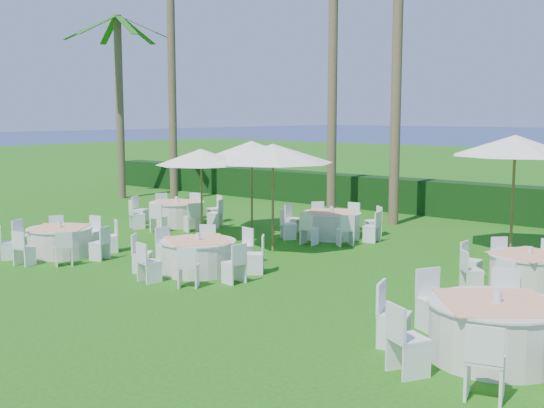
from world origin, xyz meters
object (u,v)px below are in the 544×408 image
(banquet_table_e, at_px, (331,224))
(umbrella_b, at_px, (273,153))
(banquet_table_a, at_px, (60,241))
(umbrella_d, at_px, (515,145))
(banquet_table_c, at_px, (496,329))
(umbrella_c, at_px, (252,149))
(banquet_table_b, at_px, (198,255))
(banquet_table_d, at_px, (177,213))
(umbrella_a, at_px, (201,157))
(banquet_table_f, at_px, (529,270))

(banquet_table_e, height_order, umbrella_b, umbrella_b)
(banquet_table_a, distance_m, umbrella_d, 11.59)
(banquet_table_c, height_order, umbrella_c, umbrella_c)
(banquet_table_a, bearing_deg, banquet_table_c, -1.18)
(banquet_table_c, height_order, umbrella_d, umbrella_d)
(banquet_table_b, xyz_separation_m, banquet_table_d, (-5.18, 4.14, 0.01))
(banquet_table_c, distance_m, umbrella_c, 11.61)
(umbrella_b, xyz_separation_m, umbrella_c, (-2.40, 1.94, -0.04))
(banquet_table_b, height_order, banquet_table_c, banquet_table_c)
(umbrella_b, distance_m, umbrella_d, 6.05)
(banquet_table_e, bearing_deg, banquet_table_d, -165.07)
(umbrella_a, distance_m, umbrella_b, 2.50)
(banquet_table_a, xyz_separation_m, banquet_table_c, (11.16, -0.23, 0.08))
(banquet_table_f, distance_m, umbrella_d, 4.34)
(banquet_table_a, distance_m, banquet_table_f, 10.96)
(umbrella_c, bearing_deg, banquet_table_c, -31.17)
(banquet_table_a, distance_m, umbrella_b, 5.74)
(banquet_table_d, distance_m, umbrella_a, 3.42)
(banquet_table_a, xyz_separation_m, banquet_table_f, (10.14, 4.15, -0.00))
(banquet_table_f, relative_size, umbrella_b, 0.90)
(banquet_table_b, height_order, umbrella_a, umbrella_a)
(umbrella_c, height_order, umbrella_d, umbrella_d)
(banquet_table_a, height_order, banquet_table_e, banquet_table_e)
(banquet_table_b, xyz_separation_m, banquet_table_e, (-0.18, 5.48, 0.00))
(banquet_table_d, xyz_separation_m, banquet_table_e, (5.00, 1.33, -0.01))
(banquet_table_e, relative_size, banquet_table_f, 1.06)
(banquet_table_a, height_order, banquet_table_c, banquet_table_c)
(banquet_table_b, distance_m, banquet_table_e, 5.48)
(banquet_table_d, bearing_deg, banquet_table_a, -76.64)
(banquet_table_e, height_order, banquet_table_f, banquet_table_e)
(banquet_table_d, bearing_deg, umbrella_d, 13.93)
(banquet_table_a, relative_size, umbrella_c, 1.03)
(banquet_table_c, bearing_deg, banquet_table_a, 178.82)
(umbrella_b, bearing_deg, umbrella_d, 37.73)
(banquet_table_a, height_order, umbrella_d, umbrella_d)
(banquet_table_a, height_order, umbrella_c, umbrella_c)
(banquet_table_d, relative_size, banquet_table_e, 0.99)
(banquet_table_d, bearing_deg, banquet_table_f, -4.40)
(banquet_table_e, xyz_separation_m, umbrella_d, (4.76, 1.09, 2.34))
(banquet_table_e, bearing_deg, banquet_table_a, -120.89)
(banquet_table_f, bearing_deg, banquet_table_b, -152.01)
(banquet_table_b, height_order, banquet_table_e, same)
(banquet_table_b, bearing_deg, umbrella_a, 134.05)
(banquet_table_b, distance_m, umbrella_d, 8.34)
(umbrella_d, bearing_deg, banquet_table_f, -64.43)
(banquet_table_b, xyz_separation_m, umbrella_c, (-2.61, 4.80, 2.08))
(banquet_table_b, distance_m, umbrella_b, 3.57)
(banquet_table_a, relative_size, umbrella_d, 0.88)
(banquet_table_e, xyz_separation_m, umbrella_c, (-2.42, -0.67, 2.08))
(banquet_table_a, bearing_deg, umbrella_b, 44.72)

